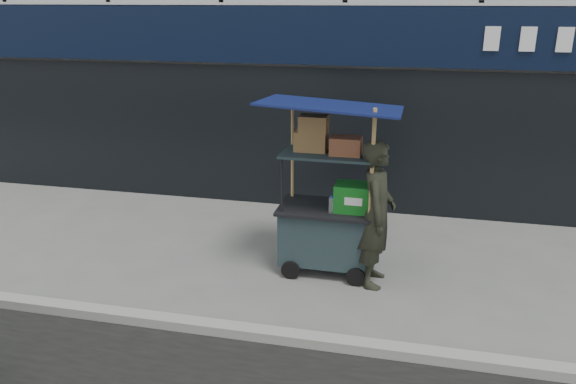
# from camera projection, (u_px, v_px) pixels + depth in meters

# --- Properties ---
(ground) EXTENTS (80.00, 80.00, 0.00)m
(ground) POSITION_uv_depth(u_px,v_px,m) (291.00, 331.00, 6.17)
(ground) COLOR slate
(ground) RESTS_ON ground
(curb) EXTENTS (80.00, 0.18, 0.12)m
(curb) POSITION_uv_depth(u_px,v_px,m) (287.00, 337.00, 5.96)
(curb) COLOR #989890
(curb) RESTS_ON ground
(vendor_cart) EXTENTS (1.72, 1.23, 2.32)m
(vendor_cart) POSITION_uv_depth(u_px,v_px,m) (330.00, 213.00, 7.31)
(vendor_cart) COLOR #1B292E
(vendor_cart) RESTS_ON ground
(vendor_man) EXTENTS (0.45, 0.69, 1.88)m
(vendor_man) POSITION_uv_depth(u_px,v_px,m) (377.00, 214.00, 6.94)
(vendor_man) COLOR black
(vendor_man) RESTS_ON ground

